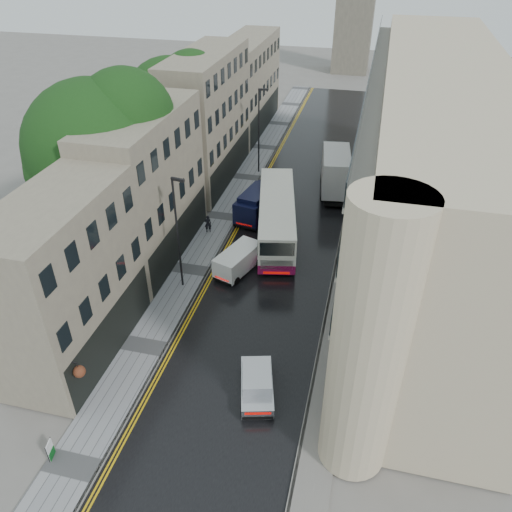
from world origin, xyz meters
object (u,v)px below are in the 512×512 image
at_px(pedestrian, 208,224).
at_px(estate_sign, 50,450).
at_px(tree_far, 173,122).
at_px(tree_near, 99,172).
at_px(white_lorry, 323,179).
at_px(lamp_post_near, 178,235).
at_px(navy_van, 238,210).
at_px(silver_hatchback, 243,404).
at_px(lamp_post_far, 259,132).
at_px(cream_bus, 260,239).
at_px(white_van, 218,267).

xyz_separation_m(pedestrian, estate_sign, (-0.74, -21.87, -0.25)).
xyz_separation_m(tree_far, estate_sign, (5.15, -30.21, -5.60)).
xyz_separation_m(tree_near, white_lorry, (14.64, 12.75, -4.81)).
xyz_separation_m(tree_far, lamp_post_near, (6.41, -15.73, -1.94)).
relative_size(navy_van, pedestrian, 3.48).
relative_size(tree_near, white_lorry, 1.72).
xyz_separation_m(silver_hatchback, lamp_post_far, (-6.28, 29.84, 3.58)).
bearing_deg(lamp_post_near, tree_near, 168.47).
bearing_deg(estate_sign, lamp_post_near, 73.49).
bearing_deg(silver_hatchback, lamp_post_far, 86.77).
relative_size(pedestrian, estate_sign, 1.50).
bearing_deg(white_lorry, tree_near, -146.53).
height_order(silver_hatchback, lamp_post_far, lamp_post_far).
bearing_deg(estate_sign, white_lorry, 61.41).
relative_size(pedestrian, lamp_post_near, 0.18).
relative_size(lamp_post_far, estate_sign, 8.23).
bearing_deg(pedestrian, tree_far, -78.68).
bearing_deg(silver_hatchback, estate_sign, -165.40).
bearing_deg(silver_hatchback, cream_bus, 84.68).
bearing_deg(tree_far, navy_van, -38.64).
bearing_deg(lamp_post_near, lamp_post_far, 98.41).
height_order(white_lorry, silver_hatchback, white_lorry).
xyz_separation_m(white_lorry, pedestrian, (-8.45, -8.09, -1.25)).
relative_size(tree_far, white_van, 3.06).
relative_size(tree_far, lamp_post_near, 1.49).
height_order(tree_far, cream_bus, tree_far).
distance_m(white_lorry, lamp_post_near, 17.52).
bearing_deg(silver_hatchback, navy_van, 91.06).
bearing_deg(white_lorry, cream_bus, -115.24).
bearing_deg(pedestrian, lamp_post_far, -119.69).
height_order(white_lorry, navy_van, white_lorry).
distance_m(silver_hatchback, estate_sign, 9.56).
height_order(white_lorry, lamp_post_near, lamp_post_near).
relative_size(tree_far, navy_van, 2.34).
relative_size(tree_near, cream_bus, 1.15).
height_order(lamp_post_far, estate_sign, lamp_post_far).
relative_size(cream_bus, white_lorry, 1.50).
height_order(cream_bus, navy_van, cream_bus).
relative_size(lamp_post_near, lamp_post_far, 0.99).
bearing_deg(pedestrian, navy_van, -158.72).
relative_size(silver_hatchback, lamp_post_far, 0.46).
bearing_deg(lamp_post_far, lamp_post_near, -104.79).
distance_m(white_van, estate_sign, 16.45).
bearing_deg(tree_near, pedestrian, 36.97).
bearing_deg(cream_bus, tree_far, 123.17).
height_order(white_van, estate_sign, white_van).
distance_m(navy_van, lamp_post_far, 11.11).
height_order(silver_hatchback, navy_van, navy_van).
xyz_separation_m(lamp_post_near, estate_sign, (-1.26, -14.48, -3.66)).
distance_m(tree_near, navy_van, 11.95).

